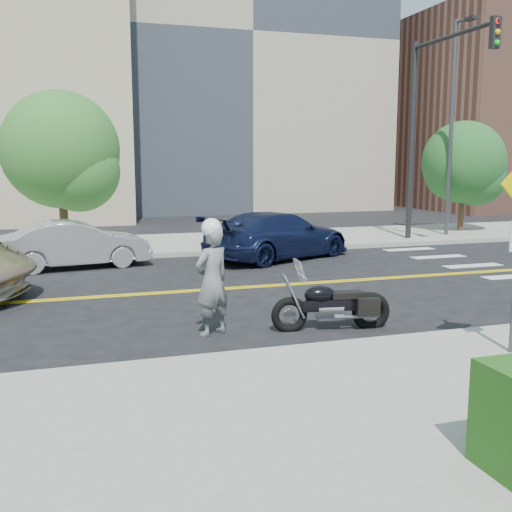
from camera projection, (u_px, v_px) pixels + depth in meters
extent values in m
plane|color=black|center=(165.00, 293.00, 13.66)|extent=(120.00, 120.00, 0.00)
cube|color=#9E9B91|center=(272.00, 427.00, 6.58)|extent=(60.00, 5.00, 0.15)
cube|color=#9E9B91|center=(131.00, 246.00, 20.72)|extent=(60.00, 5.00, 0.15)
cube|color=#A39984|center=(221.00, 52.00, 38.97)|extent=(18.00, 14.00, 20.00)
cube|color=#8C5947|center=(510.00, 115.00, 39.28)|extent=(14.00, 12.00, 12.00)
cylinder|color=#4C4C51|center=(451.00, 130.00, 22.70)|extent=(0.16, 0.16, 8.00)
cylinder|color=black|center=(412.00, 142.00, 21.71)|extent=(0.20, 0.20, 7.00)
cylinder|color=black|center=(453.00, 35.00, 19.12)|extent=(0.14, 4.40, 0.14)
cube|color=black|center=(495.00, 32.00, 17.28)|extent=(0.28, 0.18, 0.90)
imported|color=silver|center=(212.00, 281.00, 10.22)|extent=(0.83, 0.72, 1.90)
sphere|color=white|center=(212.00, 228.00, 10.08)|extent=(0.34, 0.34, 0.34)
imported|color=#B4B6BC|center=(76.00, 244.00, 16.79)|extent=(4.19, 1.96, 1.33)
imported|color=#161E42|center=(278.00, 235.00, 18.33)|extent=(5.41, 3.96, 1.46)
cylinder|color=#382619|center=(62.00, 186.00, 19.90)|extent=(0.28, 0.28, 4.29)
sphere|color=#2D6D22|center=(60.00, 150.00, 19.72)|extent=(3.86, 3.86, 3.86)
cylinder|color=#382619|center=(462.00, 188.00, 24.39)|extent=(0.23, 0.23, 3.76)
sphere|color=#1B581D|center=(464.00, 162.00, 24.23)|extent=(3.32, 3.32, 3.32)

